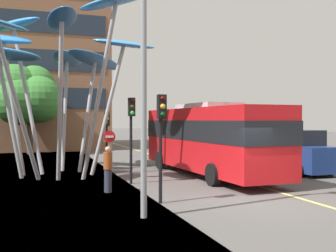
{
  "coord_description": "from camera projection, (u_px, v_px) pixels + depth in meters",
  "views": [
    {
      "loc": [
        -7.18,
        -12.19,
        2.79
      ],
      "look_at": [
        -1.21,
        5.99,
        2.5
      ],
      "focal_mm": 43.77,
      "sensor_mm": 36.0,
      "label": 1
    }
  ],
  "objects": [
    {
      "name": "traffic_light_kerb_near",
      "position": [
        161.0,
        125.0,
        13.52
      ],
      "size": [
        0.28,
        0.42,
        3.62
      ],
      "color": "black",
      "rests_on": "ground"
    },
    {
      "name": "red_bus",
      "position": [
        208.0,
        136.0,
        20.49
      ],
      "size": [
        3.21,
        11.31,
        3.6
      ],
      "color": "red",
      "rests_on": "ground"
    },
    {
      "name": "no_entry_sign",
      "position": [
        109.0,
        145.0,
        20.65
      ],
      "size": [
        0.6,
        0.12,
        2.24
      ],
      "color": "gray",
      "rests_on": "ground"
    },
    {
      "name": "leaf_sculpture",
      "position": [
        49.0,
        48.0,
        20.29
      ],
      "size": [
        9.7,
        11.02,
        8.39
      ],
      "color": "#9EA0A5",
      "rests_on": "ground"
    },
    {
      "name": "tree_pavement_far",
      "position": [
        13.0,
        101.0,
        39.53
      ],
      "size": [
        4.83,
        3.27,
        7.06
      ],
      "color": "brown",
      "rests_on": "ground"
    },
    {
      "name": "car_parked_mid",
      "position": [
        298.0,
        153.0,
        21.5
      ],
      "size": [
        1.95,
        4.56,
        2.26
      ],
      "color": "navy",
      "rests_on": "ground"
    },
    {
      "name": "ground",
      "position": [
        239.0,
        205.0,
        13.64
      ],
      "size": [
        120.0,
        240.0,
        0.1
      ],
      "color": "#54514F"
    },
    {
      "name": "car_side_street",
      "position": [
        207.0,
        142.0,
        34.03
      ],
      "size": [
        1.9,
        3.83,
        2.09
      ],
      "color": "gold",
      "rests_on": "ground"
    },
    {
      "name": "car_parked_far",
      "position": [
        241.0,
        145.0,
        27.84
      ],
      "size": [
        1.98,
        4.31,
        2.27
      ],
      "color": "silver",
      "rests_on": "ground"
    },
    {
      "name": "street_lamp",
      "position": [
        154.0,
        32.0,
        11.64
      ],
      "size": [
        1.56,
        0.44,
        8.41
      ],
      "color": "gray",
      "rests_on": "ground"
    },
    {
      "name": "tree_pavement_near",
      "position": [
        26.0,
        94.0,
        32.57
      ],
      "size": [
        5.46,
        4.76,
        7.24
      ],
      "color": "brown",
      "rests_on": "ground"
    },
    {
      "name": "traffic_light_kerb_far",
      "position": [
        131.0,
        122.0,
        17.7
      ],
      "size": [
        0.28,
        0.42,
        3.74
      ],
      "color": "black",
      "rests_on": "ground"
    },
    {
      "name": "backdrop_building",
      "position": [
        5.0,
        51.0,
        41.0
      ],
      "size": [
        19.01,
        14.75,
        19.47
      ],
      "color": "brown",
      "rests_on": "ground"
    },
    {
      "name": "traffic_light_island_mid",
      "position": [
        107.0,
        127.0,
        23.05
      ],
      "size": [
        0.28,
        0.42,
        3.25
      ],
      "color": "black",
      "rests_on": "ground"
    },
    {
      "name": "pedestrian",
      "position": [
        108.0,
        169.0,
        15.7
      ],
      "size": [
        0.34,
        0.34,
        1.77
      ],
      "color": "#2D3342",
      "rests_on": "ground"
    }
  ]
}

